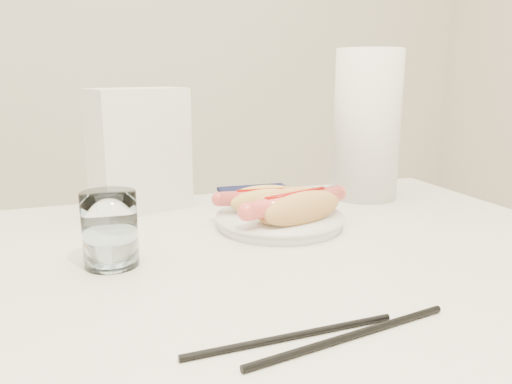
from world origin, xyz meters
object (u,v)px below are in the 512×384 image
object	(u,v)px
plate	(280,222)
hotdog_right	(295,207)
hotdog_left	(267,201)
napkin_box	(139,150)
paper_towel_roll	(367,125)
table	(226,299)
water_glass	(110,229)

from	to	relation	value
plate	hotdog_right	size ratio (longest dim) A/B	1.06
plate	hotdog_left	distance (m)	0.05
napkin_box	paper_towel_roll	world-z (taller)	paper_towel_roll
hotdog_right	paper_towel_roll	xyz separation A→B (m)	(0.24, 0.18, 0.11)
plate	napkin_box	xyz separation A→B (m)	(-0.21, 0.20, 0.11)
table	hotdog_right	bearing A→B (deg)	31.03
hotdog_left	paper_towel_roll	world-z (taller)	paper_towel_roll
hotdog_right	hotdog_left	bearing A→B (deg)	91.81
water_glass	napkin_box	world-z (taller)	napkin_box
paper_towel_roll	hotdog_left	bearing A→B (deg)	-157.53
table	plate	size ratio (longest dim) A/B	5.67
plate	paper_towel_roll	bearing A→B (deg)	29.45
hotdog_left	water_glass	bearing A→B (deg)	-148.82
table	plate	world-z (taller)	plate
hotdog_left	plate	bearing A→B (deg)	-64.60
hotdog_right	table	bearing A→B (deg)	-167.02
napkin_box	paper_towel_roll	xyz separation A→B (m)	(0.46, -0.06, 0.04)
plate	water_glass	size ratio (longest dim) A/B	2.04
plate	napkin_box	distance (m)	0.31
hotdog_left	water_glass	xyz separation A→B (m)	(-0.27, -0.12, 0.01)
table	hotdog_left	world-z (taller)	hotdog_left
plate	hotdog_left	size ratio (longest dim) A/B	1.23
water_glass	paper_towel_roll	distance (m)	0.59
table	hotdog_left	bearing A→B (deg)	52.19
hotdog_left	napkin_box	bearing A→B (deg)	147.38
water_glass	table	bearing A→B (deg)	-12.48
hotdog_right	plate	bearing A→B (deg)	93.31
table	water_glass	xyz separation A→B (m)	(-0.15, 0.03, 0.11)
table	paper_towel_roll	distance (m)	0.51
water_glass	hotdog_right	bearing A→B (deg)	10.21
plate	paper_towel_roll	xyz separation A→B (m)	(0.25, 0.14, 0.14)
hotdog_left	water_glass	distance (m)	0.30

